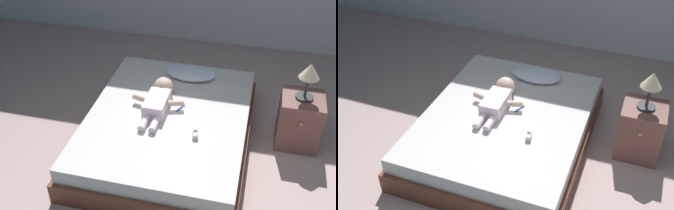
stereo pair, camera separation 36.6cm
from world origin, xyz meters
The scene contains 8 objects.
ground_plane centered at (0.00, 0.00, 0.00)m, with size 8.00×8.00×0.00m, color #B69995.
bed centered at (-0.11, 0.75, 0.17)m, with size 1.49×1.94×0.34m.
pillow centered at (-0.04, 1.42, 0.39)m, with size 0.51×0.30×0.10m.
baby centered at (-0.23, 0.85, 0.42)m, with size 0.49×0.70×0.19m.
toothbrush centered at (-0.02, 0.86, 0.35)m, with size 0.06×0.14×0.02m.
nightstand centered at (1.07, 1.05, 0.25)m, with size 0.38×0.41×0.51m.
lamp centered at (1.07, 1.05, 0.76)m, with size 0.18×0.18×0.35m.
baby_bottle centered at (0.19, 0.50, 0.37)m, with size 0.07×0.12×0.07m.
Camera 2 is at (0.97, -2.11, 2.63)m, focal length 44.55 mm.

